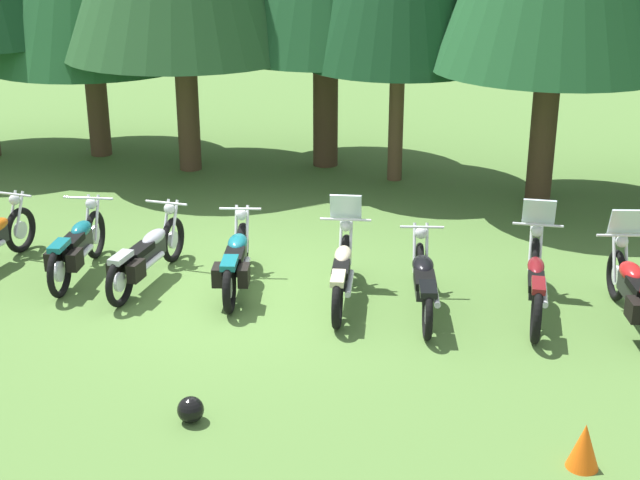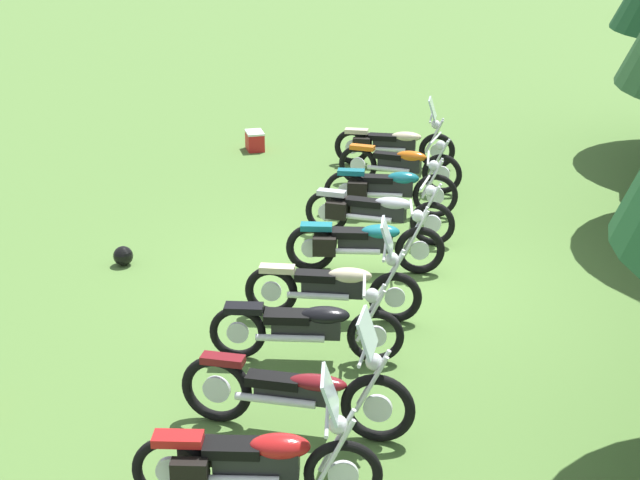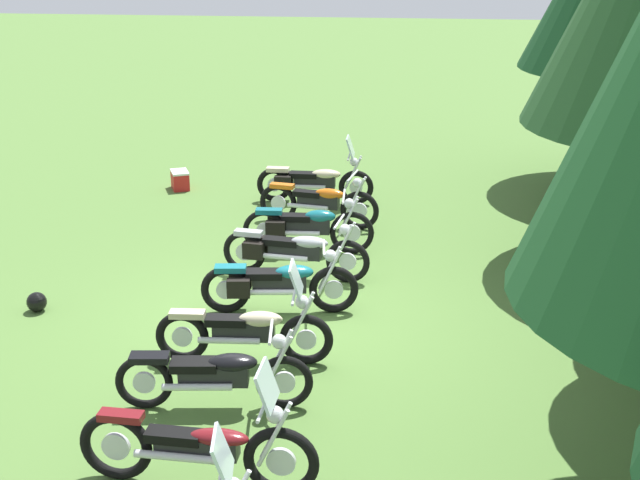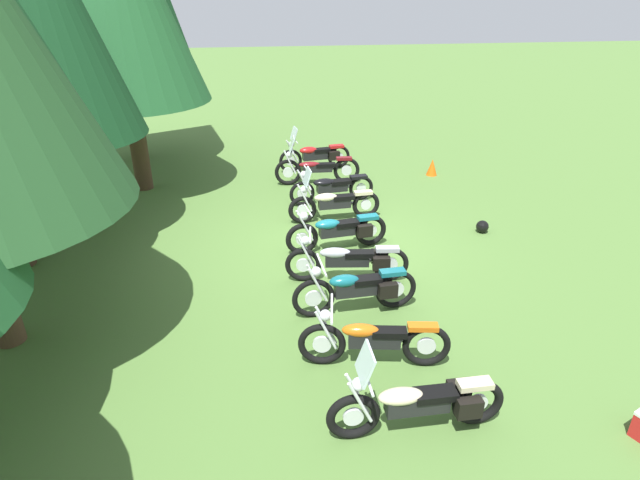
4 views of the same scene
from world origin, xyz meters
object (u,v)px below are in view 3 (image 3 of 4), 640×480
(motorcycle_2, at_px, (306,226))
(motorcycle_6, at_px, (215,374))
(motorcycle_1, at_px, (319,202))
(motorcycle_7, at_px, (200,446))
(motorcycle_3, at_px, (292,250))
(picnic_cooler, at_px, (180,180))
(motorcycle_5, at_px, (247,330))
(dropped_helmet, at_px, (37,302))
(motorcycle_4, at_px, (277,283))
(motorcycle_0, at_px, (313,181))

(motorcycle_2, height_order, motorcycle_6, motorcycle_2)
(motorcycle_1, height_order, motorcycle_2, motorcycle_2)
(motorcycle_7, bearing_deg, motorcycle_3, 91.13)
(motorcycle_7, distance_m, picnic_cooler, 10.27)
(motorcycle_5, relative_size, motorcycle_6, 1.00)
(motorcycle_1, relative_size, dropped_helmet, 7.82)
(motorcycle_5, bearing_deg, motorcycle_1, 83.15)
(motorcycle_5, relative_size, picnic_cooler, 3.90)
(motorcycle_2, distance_m, dropped_helmet, 4.48)
(motorcycle_4, height_order, motorcycle_5, motorcycle_5)
(motorcycle_7, distance_m, dropped_helmet, 5.02)
(motorcycle_2, distance_m, picnic_cooler, 4.57)
(motorcycle_3, bearing_deg, picnic_cooler, 131.42)
(motorcycle_1, xyz_separation_m, motorcycle_7, (7.89, -0.26, 0.02))
(motorcycle_1, height_order, picnic_cooler, motorcycle_1)
(motorcycle_0, distance_m, picnic_cooler, 2.95)
(motorcycle_3, bearing_deg, motorcycle_4, -83.84)
(motorcycle_2, bearing_deg, motorcycle_0, 91.36)
(motorcycle_6, bearing_deg, motorcycle_0, 81.99)
(motorcycle_0, bearing_deg, motorcycle_3, -88.21)
(motorcycle_7, height_order, picnic_cooler, motorcycle_7)
(motorcycle_1, xyz_separation_m, motorcycle_4, (3.80, -0.17, 0.00))
(motorcycle_1, distance_m, motorcycle_3, 2.48)
(motorcycle_0, xyz_separation_m, dropped_helmet, (5.48, -3.32, -0.31))
(motorcycle_1, height_order, motorcycle_6, motorcycle_1)
(motorcycle_2, relative_size, motorcycle_5, 0.98)
(motorcycle_0, height_order, motorcycle_3, motorcycle_0)
(motorcycle_0, distance_m, motorcycle_3, 3.81)
(motorcycle_2, distance_m, motorcycle_7, 6.49)
(motorcycle_2, relative_size, motorcycle_7, 0.91)
(motorcycle_3, height_order, motorcycle_6, motorcycle_3)
(motorcycle_1, bearing_deg, motorcycle_2, -82.91)
(motorcycle_3, relative_size, motorcycle_5, 1.05)
(motorcycle_5, distance_m, motorcycle_6, 1.12)
(dropped_helmet, bearing_deg, motorcycle_0, 148.83)
(motorcycle_3, xyz_separation_m, motorcycle_5, (2.84, -0.16, 0.01))
(motorcycle_3, xyz_separation_m, picnic_cooler, (-4.44, -3.00, -0.25))
(motorcycle_5, bearing_deg, motorcycle_3, 83.15)
(motorcycle_2, bearing_deg, motorcycle_4, -95.45)
(motorcycle_4, distance_m, dropped_helmet, 3.45)
(motorcycle_2, xyz_separation_m, motorcycle_5, (3.91, -0.24, -0.02))
(motorcycle_7, bearing_deg, motorcycle_1, 90.49)
(motorcycle_6, distance_m, motorcycle_7, 1.48)
(motorcycle_5, xyz_separation_m, motorcycle_6, (1.11, -0.14, -0.01))
(motorcycle_2, height_order, picnic_cooler, motorcycle_2)
(motorcycle_4, height_order, motorcycle_6, motorcycle_4)
(motorcycle_5, distance_m, picnic_cooler, 7.82)
(motorcycle_1, distance_m, dropped_helmet, 5.50)
(motorcycle_6, bearing_deg, motorcycle_5, 75.94)
(motorcycle_7, bearing_deg, motorcycle_4, 91.11)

